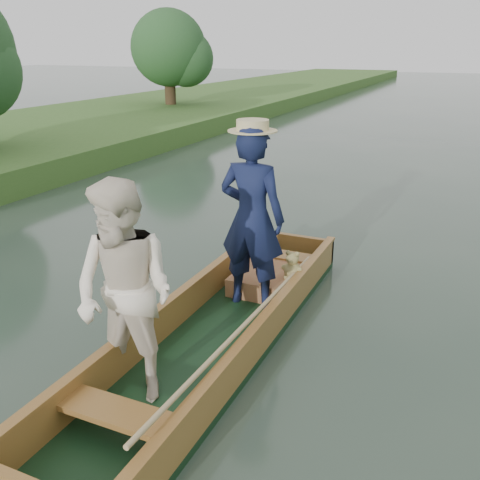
% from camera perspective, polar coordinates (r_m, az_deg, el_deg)
% --- Properties ---
extents(ground, '(120.00, 120.00, 0.00)m').
position_cam_1_polar(ground, '(5.59, -2.58, -11.14)').
color(ground, '#283D30').
rests_on(ground, ground).
extents(punt, '(1.29, 5.00, 2.15)m').
position_cam_1_polar(punt, '(5.17, -4.22, -4.32)').
color(punt, black).
rests_on(punt, ground).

